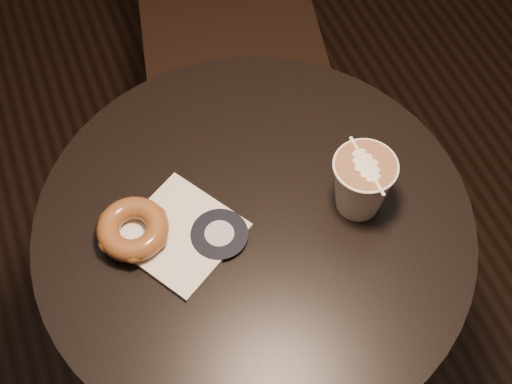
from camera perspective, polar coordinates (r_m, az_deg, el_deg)
cafe_table at (r=1.30m, az=-0.13°, el=-6.74°), size 0.70×0.70×0.75m
pastry_bag at (r=1.12m, az=-6.07°, el=-3.36°), size 0.22×0.22×0.01m
doughnut at (r=1.10m, az=-9.83°, el=-2.94°), size 0.11×0.11×0.04m
latte_cup at (r=1.11m, az=8.43°, el=0.58°), size 0.10×0.10×0.11m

